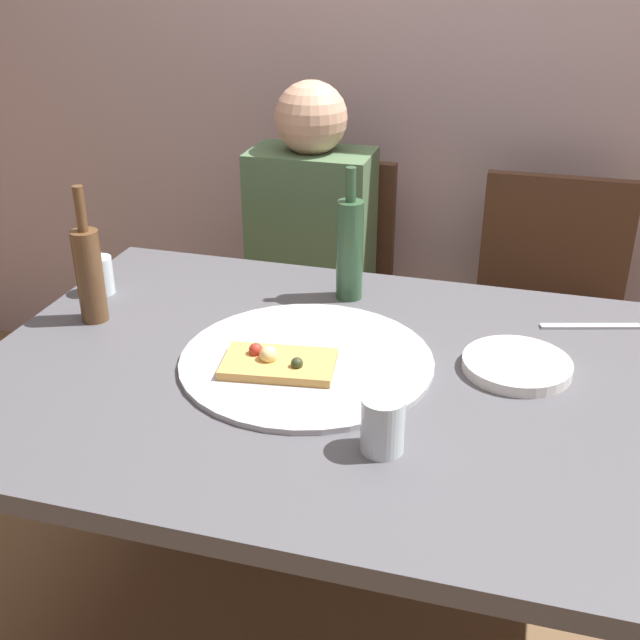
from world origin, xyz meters
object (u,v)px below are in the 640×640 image
(pizza_tray, at_px, (307,361))
(wine_bottle, at_px, (89,272))
(tumbler_far, at_px, (100,275))
(plate_stack, at_px, (517,365))
(dining_table, at_px, (368,407))
(guest_in_sweater, at_px, (303,268))
(tumbler_near, at_px, (383,425))
(pizza_slice_last, at_px, (278,363))
(beer_bottle, at_px, (350,248))
(table_knife, at_px, (590,326))
(chair_right, at_px, (547,313))
(chair_left, at_px, (317,287))

(pizza_tray, height_order, wine_bottle, wine_bottle)
(tumbler_far, distance_m, plate_stack, 0.99)
(pizza_tray, bearing_deg, dining_table, -7.23)
(pizza_tray, distance_m, guest_in_sweater, 0.79)
(dining_table, relative_size, tumbler_near, 15.65)
(wine_bottle, xyz_separation_m, tumbler_near, (0.72, -0.31, -0.06))
(pizza_slice_last, bearing_deg, beer_bottle, 82.80)
(dining_table, bearing_deg, pizza_slice_last, -168.20)
(table_knife, relative_size, chair_right, 0.24)
(tumbler_far, bearing_deg, dining_table, -16.75)
(pizza_slice_last, bearing_deg, guest_in_sweater, 103.43)
(pizza_slice_last, height_order, beer_bottle, beer_bottle)
(dining_table, relative_size, beer_bottle, 5.00)
(plate_stack, bearing_deg, chair_right, 84.96)
(pizza_slice_last, xyz_separation_m, chair_left, (-0.19, 0.95, -0.27))
(plate_stack, bearing_deg, wine_bottle, -178.56)
(beer_bottle, height_order, tumbler_near, beer_bottle)
(tumbler_far, distance_m, chair_right, 1.30)
(pizza_slice_last, xyz_separation_m, tumbler_far, (-0.53, 0.25, 0.02))
(guest_in_sweater, bearing_deg, table_knife, 152.21)
(beer_bottle, xyz_separation_m, tumbler_far, (-0.58, -0.14, -0.08))
(wine_bottle, bearing_deg, dining_table, -7.00)
(plate_stack, relative_size, table_knife, 0.98)
(plate_stack, distance_m, table_knife, 0.28)
(pizza_slice_last, relative_size, chair_right, 0.26)
(plate_stack, distance_m, chair_left, 1.06)
(pizza_tray, height_order, plate_stack, plate_stack)
(dining_table, xyz_separation_m, plate_stack, (0.28, 0.10, 0.08))
(pizza_tray, distance_m, table_knife, 0.65)
(tumbler_far, relative_size, plate_stack, 0.42)
(dining_table, relative_size, pizza_tray, 3.07)
(chair_left, bearing_deg, chair_right, -180.00)
(dining_table, bearing_deg, tumbler_far, 163.25)
(guest_in_sweater, bearing_deg, chair_left, -90.00)
(wine_bottle, bearing_deg, pizza_slice_last, -13.88)
(plate_stack, bearing_deg, dining_table, -159.64)
(pizza_slice_last, height_order, wine_bottle, wine_bottle)
(pizza_tray, relative_size, tumbler_near, 5.10)
(chair_right, height_order, guest_in_sweater, guest_in_sweater)
(pizza_tray, height_order, tumbler_near, tumbler_near)
(wine_bottle, xyz_separation_m, chair_right, (1.00, 0.83, -0.36))
(plate_stack, xyz_separation_m, guest_in_sweater, (-0.64, 0.66, -0.13))
(pizza_tray, bearing_deg, chair_right, 61.61)
(pizza_tray, relative_size, tumbler_far, 5.62)
(beer_bottle, bearing_deg, table_knife, -1.16)
(pizza_slice_last, bearing_deg, pizza_tray, 51.07)
(table_knife, bearing_deg, wine_bottle, -2.29)
(pizza_slice_last, distance_m, chair_right, 1.12)
(beer_bottle, distance_m, chair_left, 0.71)
(beer_bottle, relative_size, chair_left, 0.35)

